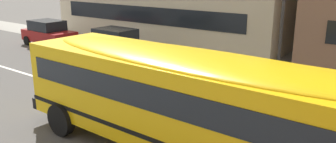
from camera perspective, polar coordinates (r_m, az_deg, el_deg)
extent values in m
plane|color=#54514F|center=(12.12, -3.03, -6.53)|extent=(400.00, 400.00, 0.00)
cube|color=gray|center=(18.19, 12.47, 0.77)|extent=(120.00, 3.00, 0.01)
cube|color=silver|center=(12.12, -3.03, -6.52)|extent=(110.00, 0.16, 0.01)
cube|color=yellow|center=(8.49, 5.39, -5.38)|extent=(10.60, 2.49, 2.12)
cube|color=black|center=(12.35, -16.21, -3.50)|extent=(0.21, 2.41, 0.35)
cube|color=black|center=(8.36, 5.45, -2.95)|extent=(9.96, 2.52, 0.62)
cube|color=black|center=(8.74, 5.28, -9.21)|extent=(10.62, 2.52, 0.12)
ellipsoid|color=yellow|center=(8.17, 5.58, 1.55)|extent=(10.17, 2.29, 0.35)
cylinder|color=black|center=(12.14, -7.78, -4.19)|extent=(0.96, 0.28, 0.96)
cylinder|color=black|center=(10.73, -17.04, -7.51)|extent=(0.96, 0.28, 0.96)
cube|color=maroon|center=(24.17, -18.78, 5.54)|extent=(3.93, 1.77, 0.70)
cube|color=black|center=(24.19, -19.12, 7.13)|extent=(2.23, 1.60, 0.64)
cylinder|color=black|center=(23.64, -15.25, 4.75)|extent=(0.60, 0.19, 0.60)
cylinder|color=black|center=(22.70, -18.69, 4.03)|extent=(0.60, 0.19, 0.60)
cylinder|color=black|center=(25.76, -18.72, 5.34)|extent=(0.60, 0.19, 0.60)
cylinder|color=black|center=(24.90, -21.99, 4.69)|extent=(0.60, 0.19, 0.60)
cube|color=silver|center=(19.65, -8.23, 4.03)|extent=(3.93, 1.77, 0.70)
cube|color=black|center=(19.64, -8.61, 5.99)|extent=(2.23, 1.60, 0.64)
cylinder|color=black|center=(19.43, -3.72, 2.96)|extent=(0.60, 0.19, 0.60)
cylinder|color=black|center=(18.24, -7.30, 2.02)|extent=(0.60, 0.19, 0.60)
cylinder|color=black|center=(21.23, -8.96, 3.90)|extent=(0.60, 0.19, 0.60)
cylinder|color=black|center=(20.14, -12.50, 3.08)|extent=(0.60, 0.19, 0.60)
cylinder|color=#38383D|center=(16.28, 18.31, 10.25)|extent=(0.14, 0.14, 6.50)
cube|color=black|center=(23.54, -4.19, 9.20)|extent=(14.96, 0.04, 1.10)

